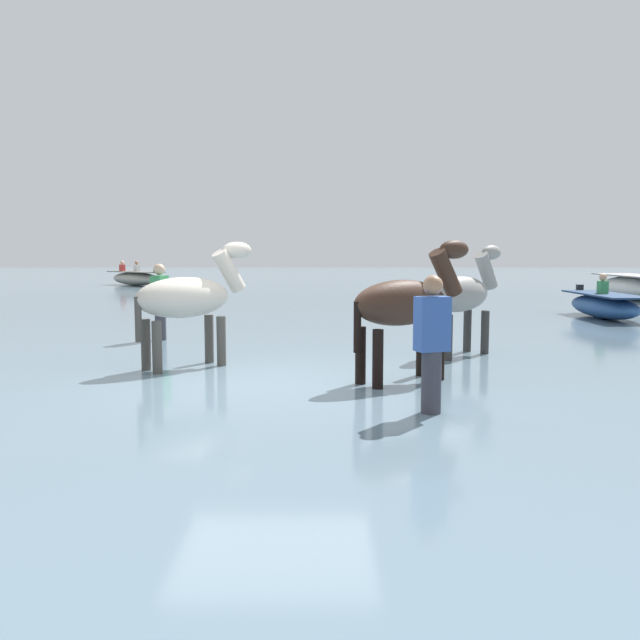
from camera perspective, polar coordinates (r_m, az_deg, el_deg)
ground_plane at (r=8.45m, az=-3.97°, el=-6.88°), size 120.00×120.00×0.00m
water_surface at (r=18.32m, az=-1.88°, el=0.47°), size 90.00×90.00×0.25m
horse_lead_grey at (r=10.56m, az=11.83°, el=1.92°), size 1.53×1.45×1.95m
horse_trailing_dark_bay at (r=8.33m, az=7.20°, el=1.16°), size 1.71×1.29×2.00m
horse_flank_pinto at (r=9.43m, az=-11.20°, el=1.61°), size 1.61×1.42×1.99m
boat_distant_west at (r=17.49m, az=22.83°, el=1.14°), size 1.05×3.11×1.07m
boat_mid_channel at (r=32.28m, az=-15.48°, el=3.44°), size 3.24×3.07×1.13m
boat_mid_outer at (r=24.51m, az=24.96°, el=2.54°), size 1.49×3.75×0.81m
person_wading_close at (r=12.46m, az=-13.51°, el=1.15°), size 0.28×0.36×1.63m
person_wading_mid at (r=6.76m, az=9.35°, el=-2.70°), size 0.37×0.29×1.63m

